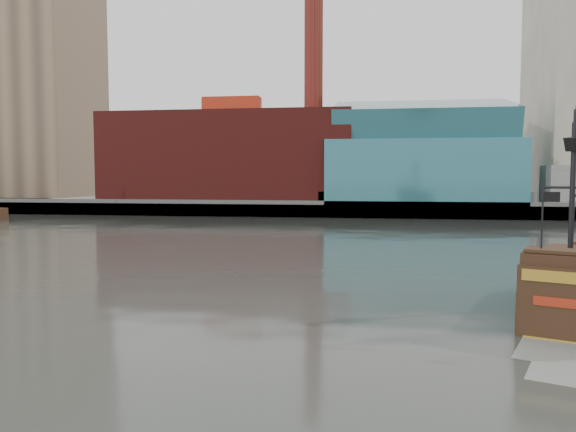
# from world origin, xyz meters

# --- Properties ---
(ground) EXTENTS (400.00, 400.00, 0.00)m
(ground) POSITION_xyz_m (0.00, 0.00, 0.00)
(ground) COLOR #242621
(ground) RESTS_ON ground
(promenade_far) EXTENTS (220.00, 60.00, 2.00)m
(promenade_far) POSITION_xyz_m (0.00, 92.00, 1.00)
(promenade_far) COLOR slate
(promenade_far) RESTS_ON ground
(seawall) EXTENTS (220.00, 1.00, 2.60)m
(seawall) POSITION_xyz_m (0.00, 62.50, 1.30)
(seawall) COLOR #4C4C49
(seawall) RESTS_ON ground
(skyline) EXTENTS (149.00, 45.00, 62.00)m
(skyline) POSITION_xyz_m (5.21, 84.56, 24.55)
(skyline) COLOR #7B6449
(skyline) RESTS_ON promenade_far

